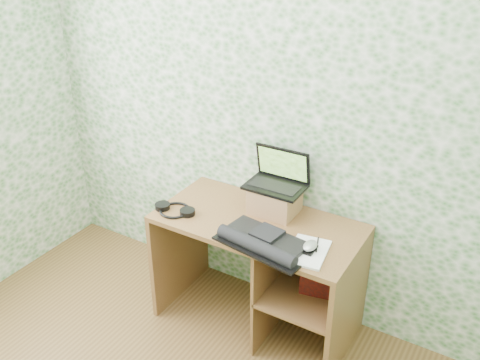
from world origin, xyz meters
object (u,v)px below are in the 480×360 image
Objects in this scene: keyboard at (262,242)px; desk at (271,261)px; laptop at (278,177)px; notepad at (308,252)px; riser at (275,200)px.

desk is at bearing 112.27° from keyboard.
desk is 0.51m from laptop.
riser is at bearing 132.26° from notepad.
riser is 0.14m from laptop.
keyboard is (0.06, -0.23, 0.29)m from desk.
riser is at bearing 112.96° from desk.
desk is at bearing -67.04° from riser.
laptop reaches higher than riser.
notepad is at bearing -39.18° from riser.
desk is 0.38m from keyboard.
notepad is (0.35, -0.28, -0.07)m from riser.
riser is at bearing -90.51° from laptop.
laptop is (-0.05, 0.15, 0.48)m from desk.
notepad reaches higher than desk.
laptop reaches higher than keyboard.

